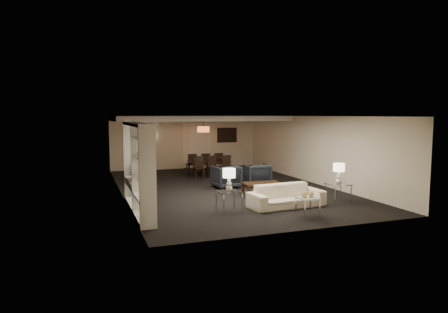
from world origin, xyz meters
The scene contains 35 objects.
floor centered at (0.00, 0.00, 0.00)m, with size 11.00×11.00×0.00m, color black.
ceiling centered at (0.00, 0.00, 2.50)m, with size 7.00×11.00×0.02m, color silver.
wall_back centered at (0.00, 5.50, 1.25)m, with size 7.00×0.02×2.50m, color beige.
wall_front centered at (0.00, -5.50, 1.25)m, with size 7.00×0.02×2.50m, color beige.
wall_left centered at (-3.50, 0.00, 1.25)m, with size 0.02×11.00×2.50m, color beige.
wall_right centered at (3.50, 0.00, 1.25)m, with size 0.02×11.00×2.50m, color beige.
ceiling_soffit centered at (0.00, 3.50, 2.40)m, with size 7.00×4.00×0.20m, color silver.
curtains centered at (-0.90, 5.42, 1.20)m, with size 1.50×0.12×2.40m, color beige.
door centered at (0.70, 5.47, 1.05)m, with size 0.90×0.05×2.10m, color silver.
painting centered at (2.10, 5.46, 1.55)m, with size 0.95×0.04×0.65m, color #142D38.
media_unit centered at (-3.31, -2.60, 1.18)m, with size 0.38×3.40×2.35m, color white, non-canonical shape.
pendant_light centered at (0.30, 3.50, 1.92)m, with size 0.52×0.52×0.24m, color #D8591E.
sofa centered at (0.65, -3.35, 0.31)m, with size 2.13×0.83×0.62m, color beige.
coffee_table centered at (0.65, -1.75, 0.21)m, with size 1.17×0.68×0.42m, color #311B0D, non-canonical shape.
armchair_left centered at (0.05, -0.05, 0.40)m, with size 0.84×0.87×0.79m, color black.
armchair_right centered at (1.25, -0.05, 0.40)m, with size 0.84×0.87×0.79m, color black.
side_table_left centered at (-1.05, -3.35, 0.27)m, with size 0.58×0.58×0.54m, color white, non-canonical shape.
side_table_right centered at (2.35, -3.35, 0.27)m, with size 0.58×0.58×0.54m, color silver, non-canonical shape.
table_lamp_left centered at (-1.05, -3.35, 0.85)m, with size 0.33×0.33×0.60m, color beige, non-canonical shape.
table_lamp_right centered at (2.35, -3.35, 0.85)m, with size 0.33×0.33×0.60m, color white, non-canonical shape.
marble_table centered at (0.65, -4.45, 0.24)m, with size 0.49×0.49×0.49m, color white, non-canonical shape.
gold_gourd_a centered at (0.55, -4.45, 0.56)m, with size 0.16×0.16×0.16m, color #D4BE70.
gold_gourd_b centered at (0.75, -4.45, 0.55)m, with size 0.14×0.14×0.14m, color tan.
television centered at (-3.28, -1.92, 1.08)m, with size 0.15×1.16×0.67m, color black.
vase_blue centered at (-3.31, -3.78, 1.14)m, with size 0.16×0.16×0.16m, color #222896.
vase_amber centered at (-3.31, -3.21, 1.65)m, with size 0.17×0.17×0.17m, color gold.
floor_speaker centered at (-3.20, -1.03, 0.55)m, with size 0.12×0.12×1.10m, color black.
dining_table centered at (0.37, 2.93, 0.30)m, with size 1.69×0.94×0.59m, color black.
chair_nl centered at (-0.23, 2.28, 0.44)m, with size 0.41×0.41×0.88m, color black, non-canonical shape.
chair_nm centered at (0.37, 2.28, 0.44)m, with size 0.41×0.41×0.88m, color black, non-canonical shape.
chair_nr centered at (0.97, 2.28, 0.44)m, with size 0.41×0.41×0.88m, color black, non-canonical shape.
chair_fl centered at (-0.23, 3.58, 0.44)m, with size 0.41×0.41×0.88m, color black, non-canonical shape.
chair_fm centered at (0.37, 3.58, 0.44)m, with size 0.41×0.41×0.88m, color black, non-canonical shape.
chair_fr centered at (0.97, 3.58, 0.44)m, with size 0.41×0.41×0.88m, color black, non-canonical shape.
floor_lamp centered at (-1.66, 5.20, 0.84)m, with size 0.24×0.24×1.68m, color black, non-canonical shape.
Camera 1 is at (-4.64, -13.02, 2.55)m, focal length 32.00 mm.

